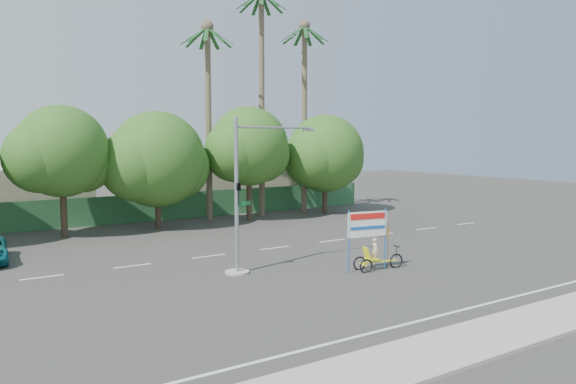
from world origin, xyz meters
TOP-DOWN VIEW (x-y plane):
  - ground at (0.00, 0.00)m, footprint 120.00×120.00m
  - sidewalk_near at (0.00, -7.50)m, footprint 50.00×2.40m
  - fence at (0.00, 21.50)m, footprint 38.00×0.08m
  - building_right at (8.00, 26.00)m, footprint 14.00×8.00m
  - tree_left at (-7.05, 18.00)m, footprint 6.66×5.60m
  - tree_center at (-1.05, 18.00)m, footprint 7.62×6.40m
  - tree_right at (5.95, 18.00)m, footprint 6.90×5.80m
  - tree_far_right at (12.95, 18.00)m, footprint 7.38×6.20m
  - palm_tall at (8.00, 19.50)m, footprint 3.73×3.79m
  - palm_mid at (12.00, 19.50)m, footprint 3.73×3.79m
  - palm_short at (3.50, 19.50)m, footprint 3.73×3.79m
  - traffic_signal at (-2.20, 3.98)m, footprint 4.72×1.10m
  - trike_billboard at (2.97, 1.09)m, footprint 2.90×0.97m

SIDE VIEW (x-z plane):
  - ground at x=0.00m, z-range 0.00..0.00m
  - sidewalk_near at x=0.00m, z-range 0.00..0.12m
  - fence at x=0.00m, z-range 0.00..2.00m
  - trike_billboard at x=2.97m, z-range -0.28..2.61m
  - building_right at x=8.00m, z-range 0.00..3.60m
  - traffic_signal at x=-2.20m, z-range -0.58..6.42m
  - tree_center at x=-1.05m, z-range 0.54..8.39m
  - tree_far_right at x=12.95m, z-range 0.68..8.61m
  - tree_left at x=-7.05m, z-range 1.02..9.09m
  - tree_right at x=5.95m, z-range 1.06..9.42m
  - palm_short at x=3.50m, z-range 1.64..16.09m
  - palm_mid at x=12.00m, z-range 1.67..17.12m
  - palm_tall at x=8.00m, z-range 1.74..19.19m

